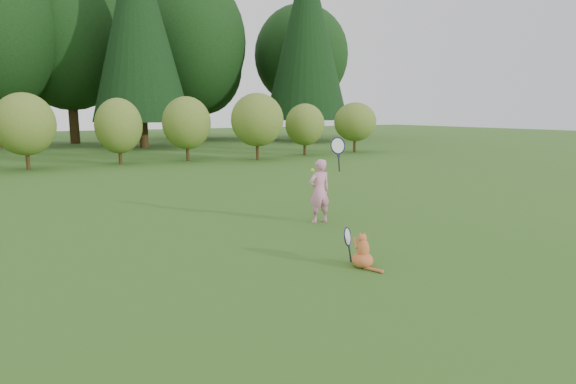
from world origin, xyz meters
TOP-DOWN VIEW (x-y plane):
  - ground at (0.00, 0.00)m, footprint 100.00×100.00m
  - shrub_row at (0.00, 13.00)m, footprint 28.00×3.00m
  - woodland_backdrop at (0.00, 23.00)m, footprint 48.00×10.00m
  - child at (1.07, 1.05)m, footprint 0.70×0.46m
  - cat at (0.02, -1.43)m, footprint 0.40×0.67m
  - tennis_ball at (1.53, 2.00)m, footprint 0.08×0.08m

SIDE VIEW (x-z plane):
  - ground at x=0.00m, z-range 0.00..0.00m
  - cat at x=0.02m, z-range -0.08..0.57m
  - child at x=1.07m, z-range -0.27..1.54m
  - tennis_ball at x=1.53m, z-range 0.84..0.91m
  - shrub_row at x=0.00m, z-range 0.00..2.80m
  - woodland_backdrop at x=0.00m, z-range 0.00..15.00m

